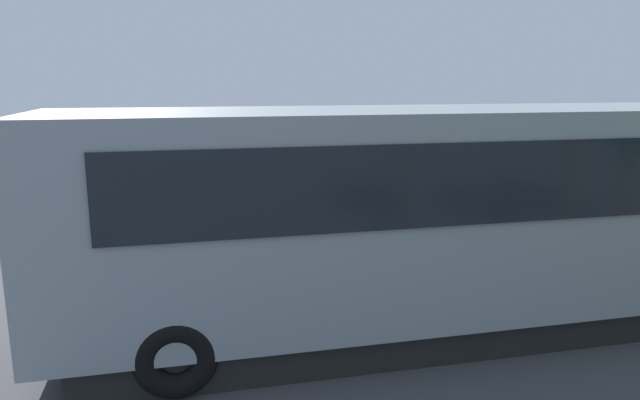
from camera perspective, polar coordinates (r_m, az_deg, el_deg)
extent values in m
plane|color=#424247|center=(12.77, -3.07, -4.87)|extent=(80.00, 80.00, 0.00)
cube|color=#8C939E|center=(8.60, 12.61, -0.59)|extent=(11.23, 2.74, 2.80)
cube|color=black|center=(7.85, -26.57, 1.46)|extent=(0.10, 2.10, 1.23)
cube|color=black|center=(9.64, 9.47, 4.22)|extent=(9.39, 0.24, 1.01)
cube|color=black|center=(7.40, 17.08, 1.62)|extent=(9.39, 0.24, 1.01)
cube|color=orange|center=(9.85, 9.26, -2.25)|extent=(9.83, 0.24, 0.28)
cube|color=black|center=(9.08, 12.15, -10.66)|extent=(10.33, 2.52, 0.45)
torus|color=black|center=(9.22, -13.90, -8.55)|extent=(1.01, 0.34, 1.00)
torus|color=black|center=(7.14, -13.97, -14.74)|extent=(1.01, 0.34, 1.00)
torus|color=black|center=(11.97, 27.02, -4.81)|extent=(1.01, 0.34, 1.00)
cylinder|color=black|center=(12.17, 15.78, -3.78)|extent=(0.15, 0.15, 0.79)
cube|color=black|center=(12.31, 15.54, -5.68)|extent=(0.16, 0.28, 0.10)
cylinder|color=black|center=(12.27, 16.33, -3.68)|extent=(0.15, 0.15, 0.79)
cube|color=black|center=(12.42, 16.09, -5.57)|extent=(0.16, 0.28, 0.10)
cube|color=#3F594C|center=(12.05, 16.25, -0.41)|extent=(0.44, 0.37, 0.66)
cylinder|color=#3F594C|center=(11.89, 15.41, -0.45)|extent=(0.11, 0.11, 0.63)
sphere|color=tan|center=(11.96, 15.33, -1.91)|extent=(0.11, 0.11, 0.09)
cylinder|color=#3F594C|center=(12.22, 17.07, -0.23)|extent=(0.11, 0.11, 0.63)
sphere|color=tan|center=(12.28, 16.99, -1.65)|extent=(0.11, 0.11, 0.09)
sphere|color=tan|center=(11.97, 16.38, 1.78)|extent=(0.29, 0.29, 0.24)
cylinder|color=black|center=(11.43, 9.21, -4.66)|extent=(0.13, 0.13, 0.73)
cube|color=black|center=(11.59, 9.06, -6.49)|extent=(0.12, 0.27, 0.10)
cylinder|color=black|center=(11.50, 9.93, -4.59)|extent=(0.13, 0.13, 0.73)
cube|color=black|center=(11.65, 9.77, -6.41)|extent=(0.12, 0.27, 0.10)
cube|color=#D8F233|center=(11.30, 9.69, -1.36)|extent=(0.40, 0.31, 0.61)
cube|color=silver|center=(11.30, 9.69, -1.36)|extent=(0.41, 0.32, 0.06)
cylinder|color=#D8F233|center=(11.19, 8.59, -1.37)|extent=(0.10, 0.10, 0.58)
sphere|color=tan|center=(11.26, 8.54, -2.80)|extent=(0.10, 0.10, 0.09)
cylinder|color=#D8F233|center=(11.40, 10.77, -1.20)|extent=(0.10, 0.10, 0.58)
sphere|color=tan|center=(11.47, 10.71, -2.61)|extent=(0.10, 0.10, 0.09)
sphere|color=tan|center=(11.21, 9.76, 0.81)|extent=(0.24, 0.24, 0.22)
cylinder|color=black|center=(11.25, 3.51, -4.71)|extent=(0.12, 0.12, 0.76)
cube|color=black|center=(11.41, 3.42, -6.65)|extent=(0.11, 0.26, 0.10)
cylinder|color=black|center=(11.30, 4.28, -4.65)|extent=(0.12, 0.12, 0.76)
cube|color=black|center=(11.46, 4.19, -6.58)|extent=(0.11, 0.26, 0.10)
cube|color=maroon|center=(11.10, 3.95, -1.23)|extent=(0.39, 0.29, 0.63)
cylinder|color=maroon|center=(11.02, 2.76, -1.22)|extent=(0.09, 0.09, 0.60)
sphere|color=tan|center=(11.10, 2.75, -2.73)|extent=(0.09, 0.09, 0.09)
cylinder|color=maroon|center=(11.17, 5.12, -1.08)|extent=(0.09, 0.09, 0.60)
sphere|color=tan|center=(11.24, 5.09, -2.58)|extent=(0.09, 0.09, 0.09)
sphere|color=tan|center=(11.01, 3.98, 1.05)|extent=(0.24, 0.24, 0.23)
cylinder|color=black|center=(10.91, -3.21, -5.22)|extent=(0.14, 0.14, 0.76)
cube|color=black|center=(11.08, -3.27, -7.22)|extent=(0.16, 0.28, 0.10)
cylinder|color=black|center=(10.97, -2.44, -5.12)|extent=(0.14, 0.14, 0.76)
cube|color=black|center=(11.14, -2.50, -7.11)|extent=(0.16, 0.28, 0.10)
cube|color=black|center=(10.76, -2.86, -1.61)|extent=(0.44, 0.36, 0.63)
cylinder|color=black|center=(10.67, -4.05, -1.65)|extent=(0.11, 0.11, 0.60)
sphere|color=tan|center=(10.74, -4.02, -3.22)|extent=(0.11, 0.11, 0.09)
cylinder|color=black|center=(10.85, -1.69, -1.40)|extent=(0.11, 0.11, 0.60)
sphere|color=tan|center=(10.92, -1.68, -2.94)|extent=(0.11, 0.11, 0.09)
sphere|color=tan|center=(10.67, -2.88, 0.76)|extent=(0.28, 0.28, 0.23)
cylinder|color=#473823|center=(10.54, -9.87, -5.90)|extent=(0.14, 0.14, 0.79)
cube|color=black|center=(10.71, -9.75, -8.04)|extent=(0.15, 0.27, 0.10)
cylinder|color=#473823|center=(10.52, -9.00, -5.91)|extent=(0.14, 0.14, 0.79)
cube|color=black|center=(10.69, -8.90, -8.05)|extent=(0.15, 0.27, 0.10)
cube|color=navy|center=(10.33, -9.57, -2.07)|extent=(0.43, 0.35, 0.66)
cylinder|color=navy|center=(10.37, -10.88, -1.98)|extent=(0.11, 0.11, 0.63)
sphere|color=tan|center=(10.44, -10.82, -3.65)|extent=(0.11, 0.11, 0.09)
cylinder|color=navy|center=(10.30, -8.25, -1.98)|extent=(0.11, 0.11, 0.63)
sphere|color=tan|center=(10.38, -8.20, -3.66)|extent=(0.11, 0.11, 0.09)
sphere|color=tan|center=(10.23, -9.66, 0.48)|extent=(0.28, 0.28, 0.24)
torus|color=black|center=(11.23, 14.53, -5.98)|extent=(0.60, 0.15, 0.60)
cylinder|color=silver|center=(11.23, 14.53, -5.98)|extent=(0.12, 0.10, 0.12)
torus|color=black|center=(11.98, 20.66, -5.26)|extent=(0.60, 0.15, 0.60)
cylinder|color=silver|center=(11.98, 20.66, -5.26)|extent=(0.12, 0.12, 0.12)
cylinder|color=silver|center=(11.15, 14.85, -4.24)|extent=(0.32, 0.07, 0.67)
cube|color=red|center=(11.46, 17.49, -4.08)|extent=(0.85, 0.31, 0.36)
cube|color=black|center=(11.70, 19.51, -3.64)|extent=(0.53, 0.24, 0.20)
cylinder|color=silver|center=(11.59, 19.32, -5.10)|extent=(0.45, 0.10, 0.08)
cylinder|color=black|center=(11.10, 15.16, -2.73)|extent=(0.06, 0.58, 0.04)
torus|color=black|center=(14.81, -7.16, -1.42)|extent=(0.61, 0.23, 0.60)
cylinder|color=silver|center=(14.81, -7.16, -1.42)|extent=(0.14, 0.12, 0.12)
torus|color=black|center=(14.39, -11.25, 2.17)|extent=(0.86, 0.28, 0.85)
cylinder|color=silver|center=(14.39, -11.25, 2.17)|extent=(0.14, 0.14, 0.12)
cylinder|color=silver|center=(14.81, -6.41, -0.27)|extent=(0.66, 0.17, 0.33)
cube|color=orange|center=(14.62, -8.13, 1.15)|extent=(0.89, 0.43, 0.84)
cube|color=black|center=(14.48, -9.35, 2.50)|extent=(0.54, 0.31, 0.51)
cylinder|color=silver|center=(14.64, -9.81, 1.52)|extent=(0.39, 0.15, 0.37)
cylinder|color=black|center=(14.81, -5.79, 0.72)|extent=(0.14, 0.58, 0.04)
cube|color=black|center=(14.61, -7.58, 2.19)|extent=(0.55, 0.42, 0.54)
sphere|color=black|center=(14.74, -6.00, 1.70)|extent=(0.30, 0.30, 0.26)
cylinder|color=black|center=(14.53, -6.59, 1.35)|extent=(0.47, 0.17, 0.16)
cylinder|color=black|center=(14.37, -8.73, 1.56)|extent=(0.36, 0.16, 0.36)
cylinder|color=black|center=(14.87, -6.97, 1.58)|extent=(0.47, 0.17, 0.16)
cylinder|color=black|center=(14.71, -9.06, 1.79)|extent=(0.36, 0.16, 0.36)
cube|color=orange|center=(15.58, -2.71, -1.76)|extent=(0.34, 0.34, 0.03)
cone|color=orange|center=(15.51, -2.72, -0.63)|extent=(0.26, 0.26, 0.60)
cylinder|color=white|center=(15.52, -2.72, -0.74)|extent=(0.19, 0.19, 0.07)
cube|color=white|center=(15.46, 15.24, -2.32)|extent=(0.24, 4.09, 0.01)
cube|color=white|center=(14.38, 4.88, -2.99)|extent=(0.23, 3.92, 0.01)
cube|color=white|center=(13.83, -6.74, -3.63)|extent=(0.27, 4.91, 0.01)
cube|color=white|center=(13.88, -18.80, -4.13)|extent=(0.26, 4.57, 0.01)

